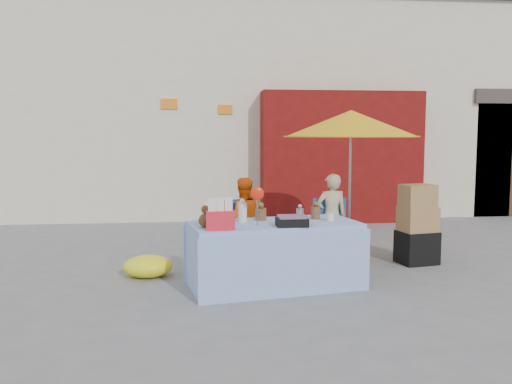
{
  "coord_description": "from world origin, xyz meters",
  "views": [
    {
      "loc": [
        -0.67,
        -6.38,
        1.74
      ],
      "look_at": [
        0.09,
        0.6,
        1.0
      ],
      "focal_mm": 38.0,
      "sensor_mm": 36.0,
      "label": 1
    }
  ],
  "objects": [
    {
      "name": "box_stack",
      "position": [
        2.28,
        0.57,
        0.5
      ],
      "size": [
        0.56,
        0.49,
        1.08
      ],
      "rotation": [
        0.0,
        0.0,
        0.2
      ],
      "color": "black",
      "rests_on": "ground"
    },
    {
      "name": "backdrop",
      "position": [
        0.52,
        7.52,
        3.1
      ],
      "size": [
        14.0,
        8.0,
        7.8
      ],
      "color": "silver",
      "rests_on": "ground"
    },
    {
      "name": "vendor_beige",
      "position": [
        1.2,
        1.0,
        0.6
      ],
      "size": [
        0.46,
        0.32,
        1.2
      ],
      "primitive_type": "imported",
      "rotation": [
        0.0,
        0.0,
        3.21
      ],
      "color": "#C8B68E",
      "rests_on": "ground"
    },
    {
      "name": "chair_left",
      "position": [
        -0.05,
        0.86,
        0.26
      ],
      "size": [
        0.51,
        0.5,
        0.85
      ],
      "rotation": [
        0.0,
        0.0,
        0.07
      ],
      "color": "#1E498C",
      "rests_on": "ground"
    },
    {
      "name": "vendor_orange",
      "position": [
        -0.05,
        1.0,
        0.58
      ],
      "size": [
        0.59,
        0.48,
        1.16
      ],
      "primitive_type": "imported",
      "rotation": [
        0.0,
        0.0,
        3.21
      ],
      "color": "#EB580C",
      "rests_on": "ground"
    },
    {
      "name": "chair_right",
      "position": [
        1.2,
        0.86,
        0.26
      ],
      "size": [
        0.51,
        0.5,
        0.85
      ],
      "rotation": [
        0.0,
        0.0,
        0.07
      ],
      "color": "#1E498C",
      "rests_on": "ground"
    },
    {
      "name": "tarp_bundle",
      "position": [
        -1.29,
        0.24,
        0.14
      ],
      "size": [
        0.68,
        0.58,
        0.27
      ],
      "primitive_type": "ellipsoid",
      "rotation": [
        0.0,
        0.0,
        -0.18
      ],
      "color": "yellow",
      "rests_on": "ground"
    },
    {
      "name": "ground",
      "position": [
        0.0,
        0.0,
        0.0
      ],
      "size": [
        80.0,
        80.0,
        0.0
      ],
      "primitive_type": "plane",
      "color": "slate",
      "rests_on": "ground"
    },
    {
      "name": "market_table",
      "position": [
        0.19,
        -0.34,
        0.38
      ],
      "size": [
        2.08,
        1.25,
        1.18
      ],
      "rotation": [
        0.0,
        0.0,
        0.19
      ],
      "color": "#95BBEE",
      "rests_on": "ground"
    },
    {
      "name": "umbrella",
      "position": [
        1.5,
        1.15,
        1.89
      ],
      "size": [
        1.9,
        1.9,
        2.09
      ],
      "color": "gray",
      "rests_on": "ground"
    }
  ]
}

